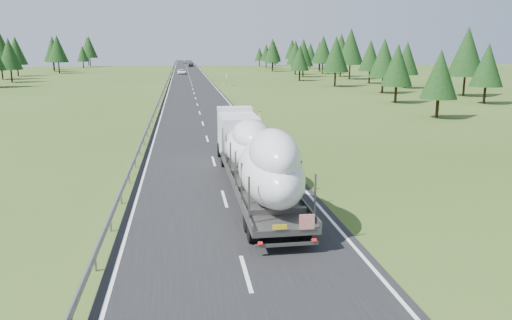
{
  "coord_description": "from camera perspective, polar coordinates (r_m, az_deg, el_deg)",
  "views": [
    {
      "loc": [
        -2.02,
        -25.21,
        7.82
      ],
      "look_at": [
        1.73,
        0.29,
        2.0
      ],
      "focal_mm": 35.0,
      "sensor_mm": 36.0,
      "label": 1
    }
  ],
  "objects": [
    {
      "name": "tree_line_left",
      "position": [
        130.54,
        -27.07,
        11.11
      ],
      "size": [
        13.58,
        248.16,
        12.61
      ],
      "color": "black",
      "rests_on": "ground"
    },
    {
      "name": "distant_car_blue",
      "position": [
        259.92,
        -8.16,
        11.02
      ],
      "size": [
        1.54,
        3.97,
        1.29
      ],
      "primitive_type": "imported",
      "rotation": [
        0.0,
        0.0,
        0.04
      ],
      "color": "#182B43",
      "rests_on": "ground"
    },
    {
      "name": "distant_van",
      "position": [
        153.14,
        -8.48,
        9.94
      ],
      "size": [
        2.75,
        5.43,
        1.47
      ],
      "primitive_type": "imported",
      "rotation": [
        0.0,
        0.0,
        0.06
      ],
      "color": "white",
      "rests_on": "ground"
    },
    {
      "name": "distant_car_dark",
      "position": [
        213.38,
        -7.43,
        10.74
      ],
      "size": [
        2.3,
        4.78,
        1.57
      ],
      "primitive_type": "imported",
      "rotation": [
        0.0,
        0.0,
        -0.1
      ],
      "color": "black",
      "rests_on": "ground"
    },
    {
      "name": "boat_truck",
      "position": [
        26.97,
        -0.2,
        0.92
      ],
      "size": [
        2.82,
        19.34,
        4.45
      ],
      "color": "silver",
      "rests_on": "ground"
    },
    {
      "name": "tree_line_right",
      "position": [
        119.84,
        11.34,
        11.9
      ],
      "size": [
        27.42,
        247.45,
        12.63
      ],
      "color": "black",
      "rests_on": "ground"
    },
    {
      "name": "highway_sign",
      "position": [
        105.78,
        -3.4,
        9.45
      ],
      "size": [
        0.08,
        0.9,
        2.6
      ],
      "color": "slate",
      "rests_on": "ground"
    },
    {
      "name": "guardrail",
      "position": [
        125.4,
        -9.98,
        9.24
      ],
      "size": [
        0.1,
        400.0,
        0.76
      ],
      "color": "slate",
      "rests_on": "ground"
    },
    {
      "name": "marker_posts",
      "position": [
        180.55,
        -5.75,
        10.36
      ],
      "size": [
        0.13,
        350.08,
        1.0
      ],
      "color": "silver",
      "rests_on": "ground"
    },
    {
      "name": "ground",
      "position": [
        26.47,
        -3.63,
        -4.48
      ],
      "size": [
        400.0,
        400.0,
        0.0
      ],
      "primitive_type": "plane",
      "color": "#344B19",
      "rests_on": "ground"
    },
    {
      "name": "road_surface",
      "position": [
        125.46,
        -7.52,
        9.05
      ],
      "size": [
        10.0,
        400.0,
        0.02
      ],
      "primitive_type": "cube",
      "color": "black",
      "rests_on": "ground"
    }
  ]
}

